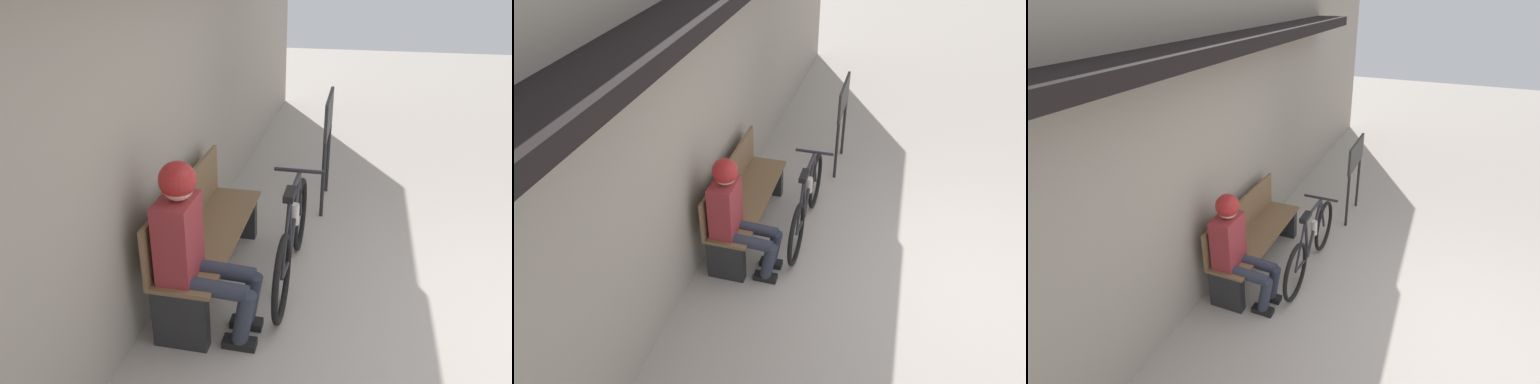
% 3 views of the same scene
% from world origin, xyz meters
% --- Properties ---
extents(ground_plane, '(24.00, 24.00, 0.00)m').
position_xyz_m(ground_plane, '(0.00, 0.00, 0.00)').
color(ground_plane, '#ADA399').
extents(storefront_wall, '(12.00, 0.56, 3.20)m').
position_xyz_m(storefront_wall, '(0.00, 2.46, 1.66)').
color(storefront_wall, '#9E9384').
rests_on(storefront_wall, ground_plane).
extents(park_bench_near, '(1.57, 0.42, 0.84)m').
position_xyz_m(park_bench_near, '(0.37, 2.16, 0.39)').
color(park_bench_near, brown).
rests_on(park_bench_near, ground_plane).
extents(bicycle, '(1.60, 0.40, 0.85)m').
position_xyz_m(bicycle, '(0.55, 1.53, 0.35)').
color(bicycle, black).
rests_on(bicycle, ground_plane).
extents(person_seated, '(0.34, 0.63, 1.22)m').
position_xyz_m(person_seated, '(-0.20, 2.05, 0.69)').
color(person_seated, '#2D3342').
rests_on(person_seated, ground_plane).
extents(signboard, '(0.75, 0.04, 1.13)m').
position_xyz_m(signboard, '(1.95, 1.39, 0.84)').
color(signboard, '#232326').
rests_on(signboard, ground_plane).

